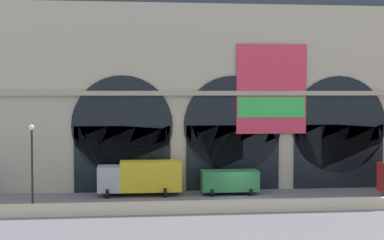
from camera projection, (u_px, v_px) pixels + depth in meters
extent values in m
plane|color=slate|center=(243.00, 199.00, 49.06)|extent=(200.00, 200.00, 0.00)
cube|color=beige|center=(255.00, 206.00, 44.05)|extent=(90.00, 0.70, 0.92)
cube|color=#B2A891|center=(229.00, 97.00, 55.64)|extent=(44.10, 4.11, 17.78)
cube|color=black|center=(123.00, 159.00, 52.72)|extent=(8.98, 0.20, 6.23)
cylinder|color=black|center=(122.00, 126.00, 52.57)|extent=(9.45, 0.20, 9.45)
cube|color=black|center=(233.00, 158.00, 53.83)|extent=(8.98, 0.20, 6.23)
cylinder|color=black|center=(233.00, 125.00, 53.68)|extent=(9.45, 0.20, 9.45)
cube|color=black|center=(338.00, 156.00, 54.94)|extent=(8.98, 0.20, 6.23)
cylinder|color=black|center=(339.00, 125.00, 54.79)|extent=(9.45, 0.20, 9.45)
cube|color=#D8334C|center=(271.00, 89.00, 53.79)|extent=(6.83, 0.12, 8.56)
cube|color=green|center=(272.00, 107.00, 53.79)|extent=(6.55, 0.04, 1.98)
cube|color=#A49A85|center=(233.00, 93.00, 53.43)|extent=(44.10, 0.50, 0.44)
cube|color=#ADB2B7|center=(109.00, 179.00, 50.59)|extent=(2.00, 2.30, 2.30)
cube|color=gold|center=(151.00, 176.00, 50.98)|extent=(5.50, 2.30, 2.70)
cylinder|color=black|center=(107.00, 194.00, 49.61)|extent=(0.28, 0.84, 0.84)
cylinder|color=black|center=(108.00, 190.00, 51.66)|extent=(0.28, 0.84, 0.84)
cylinder|color=black|center=(165.00, 192.00, 50.14)|extent=(0.28, 0.84, 0.84)
cylinder|color=black|center=(164.00, 189.00, 52.20)|extent=(0.28, 0.84, 0.84)
cube|color=#2D7A42|center=(230.00, 181.00, 51.50)|extent=(5.20, 2.00, 1.86)
cylinder|color=black|center=(212.00, 193.00, 50.47)|extent=(0.28, 0.68, 0.68)
cylinder|color=black|center=(209.00, 189.00, 52.25)|extent=(0.28, 0.68, 0.68)
cylinder|color=black|center=(251.00, 192.00, 50.84)|extent=(0.28, 0.68, 0.68)
cylinder|color=black|center=(247.00, 189.00, 52.63)|extent=(0.28, 0.68, 0.68)
cylinder|color=black|center=(32.00, 172.00, 42.90)|extent=(0.16, 0.16, 6.50)
sphere|color=#F2EDCC|center=(32.00, 127.00, 42.73)|extent=(0.44, 0.44, 0.44)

